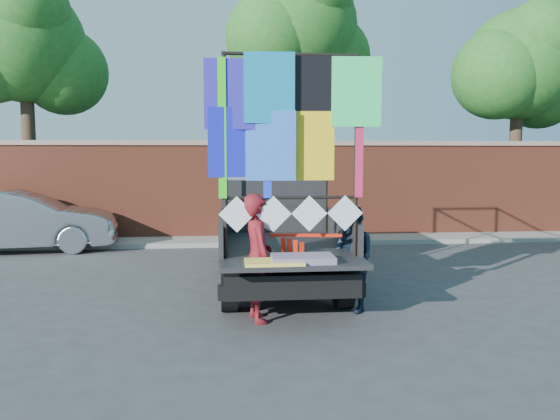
{
  "coord_description": "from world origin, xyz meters",
  "views": [
    {
      "loc": [
        -1.05,
        -7.47,
        2.3
      ],
      "look_at": [
        -0.32,
        0.3,
        1.48
      ],
      "focal_mm": 35.0,
      "sensor_mm": 36.0,
      "label": 1
    }
  ],
  "objects": [
    {
      "name": "tree_right",
      "position": [
        7.52,
        8.12,
        4.75
      ],
      "size": [
        4.2,
        3.3,
        6.62
      ],
      "color": "#38281C",
      "rests_on": "ground"
    },
    {
      "name": "man",
      "position": [
        0.7,
        0.16,
        0.77
      ],
      "size": [
        0.79,
        0.9,
        1.54
      ],
      "primitive_type": "imported",
      "rotation": [
        0.0,
        0.0,
        -1.24
      ],
      "color": "#142033",
      "rests_on": "ground"
    },
    {
      "name": "tree_mid",
      "position": [
        1.02,
        8.12,
        5.7
      ],
      "size": [
        4.2,
        3.3,
        7.73
      ],
      "color": "#38281C",
      "rests_on": "ground"
    },
    {
      "name": "streamer_bundle",
      "position": [
        -0.09,
        -0.02,
        0.95
      ],
      "size": [
        1.01,
        0.19,
        0.69
      ],
      "color": "red",
      "rests_on": "ground"
    },
    {
      "name": "sedan",
      "position": [
        -5.88,
        5.63,
        0.71
      ],
      "size": [
        4.44,
        2.02,
        1.41
      ],
      "primitive_type": "imported",
      "rotation": [
        0.0,
        0.0,
        1.7
      ],
      "color": "#A5A7AC",
      "rests_on": "ground"
    },
    {
      "name": "ground",
      "position": [
        0.0,
        0.0,
        0.0
      ],
      "size": [
        90.0,
        90.0,
        0.0
      ],
      "primitive_type": "plane",
      "color": "#38383A",
      "rests_on": "ground"
    },
    {
      "name": "pickup_truck",
      "position": [
        -0.22,
        2.58,
        0.91
      ],
      "size": [
        2.28,
        5.72,
        3.6
      ],
      "color": "black",
      "rests_on": "ground"
    },
    {
      "name": "tree_left",
      "position": [
        -6.48,
        8.12,
        5.12
      ],
      "size": [
        4.2,
        3.3,
        7.05
      ],
      "color": "#38281C",
      "rests_on": "ground"
    },
    {
      "name": "curb",
      "position": [
        0.0,
        6.3,
        0.06
      ],
      "size": [
        30.0,
        1.2,
        0.12
      ],
      "primitive_type": "cube",
      "color": "gray",
      "rests_on": "ground"
    },
    {
      "name": "woman",
      "position": [
        -0.67,
        -0.17,
        0.87
      ],
      "size": [
        0.56,
        0.72,
        1.75
      ],
      "primitive_type": "imported",
      "rotation": [
        0.0,
        0.0,
        1.81
      ],
      "color": "maroon",
      "rests_on": "ground"
    },
    {
      "name": "brick_wall",
      "position": [
        0.0,
        7.0,
        1.33
      ],
      "size": [
        30.0,
        0.45,
        2.61
      ],
      "color": "brown",
      "rests_on": "ground"
    }
  ]
}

